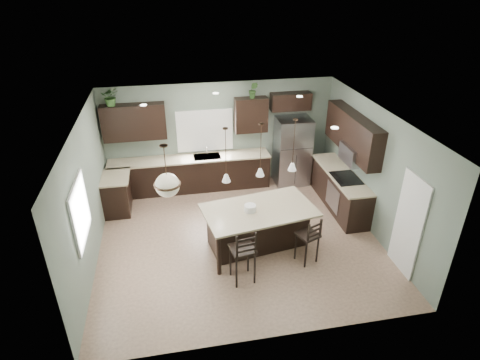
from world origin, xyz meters
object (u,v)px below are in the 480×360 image
serving_dish (250,208)px  plant_back_left (111,96)px  bar_stool_left (243,255)px  bar_stool_right (307,239)px  kitchen_island (259,228)px  refrigerator (292,151)px

serving_dish → plant_back_left: plant_back_left is taller
bar_stool_left → bar_stool_right: 1.41m
kitchen_island → bar_stool_left: size_ratio=1.91×
refrigerator → bar_stool_left: bearing=-119.6°
refrigerator → kitchen_island: size_ratio=0.82×
serving_dish → bar_stool_left: 1.08m
serving_dish → bar_stool_right: serving_dish is taller
kitchen_island → plant_back_left: plant_back_left is taller
kitchen_island → bar_stool_left: (-0.54, -0.97, 0.13)m
serving_dish → refrigerator: bearing=57.4°
serving_dish → plant_back_left: 4.34m
plant_back_left → refrigerator: bearing=-2.3°
serving_dish → bar_stool_left: (-0.34, -0.94, -0.40)m
serving_dish → plant_back_left: size_ratio=0.52×
serving_dish → bar_stool_right: size_ratio=0.23×
refrigerator → bar_stool_right: refrigerator is taller
refrigerator → bar_stool_right: bearing=-101.9°
serving_dish → bar_stool_left: bearing=-109.9°
kitchen_island → plant_back_left: (-2.97, 2.88, 2.17)m
refrigerator → bar_stool_right: size_ratio=1.76×
kitchen_island → bar_stool_right: (0.84, -0.66, 0.06)m
bar_stool_left → bar_stool_right: bearing=4.1°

